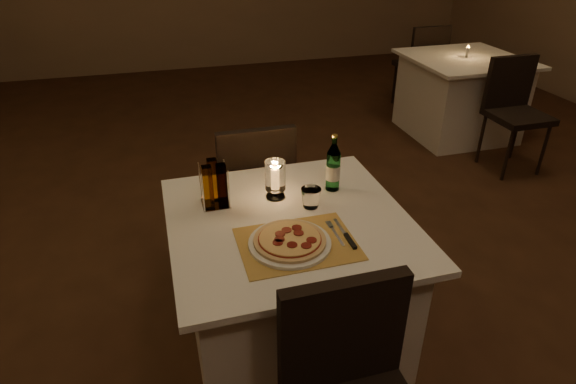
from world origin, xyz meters
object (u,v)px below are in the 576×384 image
object	(u,v)px
plate	(290,243)
pizza	(290,240)
main_table	(289,286)
tumbler	(311,198)
hurricane_candle	(275,177)
water_bottle	(333,168)
chair_far	(254,181)
neighbor_table_right	(459,96)

from	to	relation	value
plate	pizza	bearing A→B (deg)	-22.50
main_table	pizza	xyz separation A→B (m)	(-0.05, -0.18, 0.39)
pizza	tumbler	bearing A→B (deg)	56.38
main_table	plate	bearing A→B (deg)	-105.52
main_table	pizza	bearing A→B (deg)	-105.43
main_table	plate	xyz separation A→B (m)	(-0.05, -0.18, 0.38)
main_table	hurricane_candle	bearing A→B (deg)	92.78
plate	water_bottle	xyz separation A→B (m)	(0.31, 0.38, 0.10)
main_table	chair_far	xyz separation A→B (m)	(-0.00, 0.71, 0.18)
chair_far	hurricane_candle	distance (m)	0.60
main_table	plate	world-z (taller)	plate
tumbler	chair_far	bearing A→B (deg)	100.47
tumbler	neighbor_table_right	size ratio (longest dim) A/B	0.09
chair_far	pizza	size ratio (longest dim) A/B	3.21
water_bottle	main_table	bearing A→B (deg)	-143.49
neighbor_table_right	water_bottle	bearing A→B (deg)	-136.02
main_table	neighbor_table_right	xyz separation A→B (m)	(2.30, 2.16, 0.00)
pizza	plate	bearing A→B (deg)	157.50
chair_far	plate	xyz separation A→B (m)	(-0.05, -0.89, 0.20)
main_table	pizza	distance (m)	0.44
water_bottle	neighbor_table_right	bearing A→B (deg)	43.98
water_bottle	hurricane_candle	bearing A→B (deg)	-179.57
tumbler	hurricane_candle	xyz separation A→B (m)	(-0.13, 0.12, 0.06)
hurricane_candle	neighbor_table_right	distance (m)	3.07
tumbler	main_table	bearing A→B (deg)	-148.41
pizza	water_bottle	bearing A→B (deg)	50.11
water_bottle	pizza	bearing A→B (deg)	-129.89
pizza	water_bottle	xyz separation A→B (m)	(0.31, 0.38, 0.08)
tumbler	hurricane_candle	size ratio (longest dim) A/B	0.49
chair_far	hurricane_candle	size ratio (longest dim) A/B	5.06
plate	neighbor_table_right	world-z (taller)	plate
neighbor_table_right	hurricane_candle	bearing A→B (deg)	-139.58
tumbler	water_bottle	bearing A→B (deg)	40.09
tumbler	hurricane_candle	distance (m)	0.19
pizza	tumbler	xyz separation A→B (m)	(0.17, 0.25, 0.02)
chair_far	hurricane_candle	world-z (taller)	hurricane_candle
plate	pizza	world-z (taller)	pizza
tumbler	plate	bearing A→B (deg)	-123.68
main_table	neighbor_table_right	distance (m)	3.16
hurricane_candle	neighbor_table_right	world-z (taller)	hurricane_candle
hurricane_candle	neighbor_table_right	size ratio (longest dim) A/B	0.18
chair_far	plate	size ratio (longest dim) A/B	2.81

